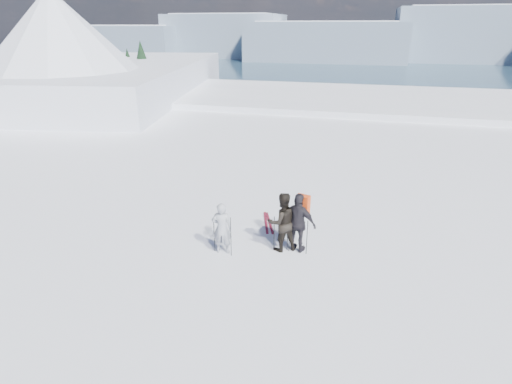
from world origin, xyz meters
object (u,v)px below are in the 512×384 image
skier_grey (222,228)px  skis_loose (268,223)px  skier_dark (282,222)px  skier_pack (298,223)px

skier_grey → skis_loose: 2.65m
skier_dark → skier_grey: bearing=-9.5°
skier_grey → skier_dark: 1.91m
skier_pack → skis_loose: size_ratio=1.20×
skier_grey → skier_pack: size_ratio=0.87×
skier_grey → skis_loose: bearing=-120.9°
skis_loose → skier_dark: bearing=-63.3°
skier_pack → skis_loose: (-1.35, 1.64, -0.98)m
skier_pack → skis_loose: 2.33m
skier_grey → skis_loose: size_ratio=1.03×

